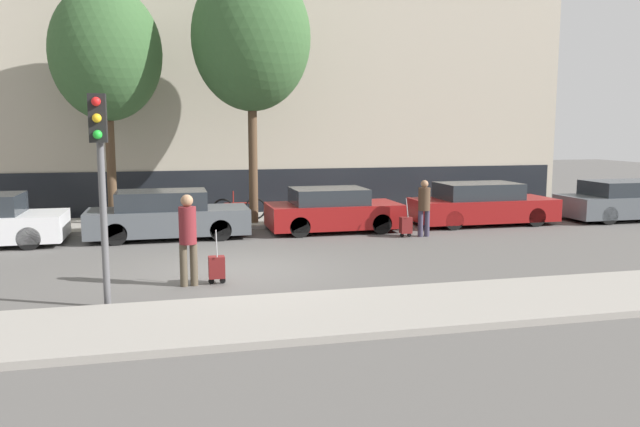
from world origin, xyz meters
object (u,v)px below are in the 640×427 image
(parked_bicycle, at_px, (239,209))
(traffic_light, at_px, (100,157))
(parked_car_1, at_px, (167,216))
(bare_tree_near_crossing, at_px, (106,54))
(bare_tree_down_street, at_px, (251,38))
(parked_car_2, at_px, (332,211))
(parked_car_4, at_px, (628,201))
(trolley_left, at_px, (217,267))
(pedestrian_right, at_px, (424,205))
(trolley_right, at_px, (406,225))
(parked_car_3, at_px, (482,205))
(pedestrian_left, at_px, (188,234))

(parked_bicycle, bearing_deg, traffic_light, -110.09)
(parked_car_1, height_order, bare_tree_near_crossing, bare_tree_near_crossing)
(parked_car_1, distance_m, bare_tree_down_street, 6.05)
(parked_car_2, distance_m, parked_car_4, 10.39)
(parked_car_4, height_order, parked_bicycle, parked_car_4)
(parked_car_4, bearing_deg, trolley_left, -158.70)
(pedestrian_right, height_order, trolley_right, pedestrian_right)
(parked_car_3, height_order, trolley_left, parked_car_3)
(bare_tree_near_crossing, bearing_deg, bare_tree_down_street, -10.07)
(parked_car_1, relative_size, bare_tree_down_street, 0.56)
(parked_car_1, distance_m, trolley_left, 5.68)
(parked_car_1, distance_m, parked_car_2, 4.86)
(parked_car_2, xyz_separation_m, parked_car_3, (5.03, 0.13, 0.02))
(parked_car_2, distance_m, parked_car_3, 5.03)
(pedestrian_right, bearing_deg, trolley_right, -179.94)
(traffic_light, bearing_deg, pedestrian_right, 33.46)
(parked_car_3, relative_size, trolley_left, 4.16)
(parked_car_1, height_order, parked_bicycle, parked_car_1)
(parked_car_4, bearing_deg, traffic_light, -157.11)
(parked_car_1, xyz_separation_m, bare_tree_near_crossing, (-1.64, 2.37, 4.69))
(parked_car_1, bearing_deg, pedestrian_left, -85.94)
(pedestrian_left, bearing_deg, parked_car_2, -132.05)
(parked_car_3, bearing_deg, pedestrian_right, -148.46)
(pedestrian_left, bearing_deg, bare_tree_down_street, -111.49)
(parked_car_2, distance_m, parked_bicycle, 3.35)
(pedestrian_left, relative_size, bare_tree_down_street, 0.23)
(pedestrian_right, bearing_deg, parked_bicycle, 142.80)
(parked_car_3, relative_size, parked_car_4, 0.97)
(parked_car_2, xyz_separation_m, pedestrian_right, (2.31, -1.53, 0.30))
(pedestrian_right, bearing_deg, parked_car_4, 9.91)
(trolley_right, height_order, bare_tree_down_street, bare_tree_down_street)
(parked_bicycle, xyz_separation_m, bare_tree_near_crossing, (-3.92, 0.17, 4.84))
(pedestrian_right, bearing_deg, parked_car_2, 146.12)
(pedestrian_left, xyz_separation_m, pedestrian_right, (6.77, 4.16, -0.12))
(pedestrian_right, height_order, traffic_light, traffic_light)
(parked_car_2, xyz_separation_m, parked_car_4, (10.39, -0.08, 0.01))
(bare_tree_near_crossing, height_order, bare_tree_down_street, bare_tree_down_street)
(parked_car_4, xyz_separation_m, parked_bicycle, (-12.96, 2.22, -0.14))
(parked_car_4, relative_size, traffic_light, 1.28)
(pedestrian_left, relative_size, traffic_light, 0.50)
(parked_bicycle, bearing_deg, trolley_right, -40.28)
(trolley_left, relative_size, bare_tree_near_crossing, 0.15)
(parked_car_3, height_order, parked_car_4, parked_car_3)
(pedestrian_left, relative_size, trolley_right, 1.62)
(pedestrian_right, height_order, bare_tree_near_crossing, bare_tree_near_crossing)
(parked_car_2, distance_m, trolley_left, 6.88)
(bare_tree_near_crossing, bearing_deg, parked_bicycle, -2.55)
(trolley_right, xyz_separation_m, bare_tree_down_street, (-3.94, 3.08, 5.47))
(parked_car_2, relative_size, pedestrian_left, 2.18)
(parked_car_4, relative_size, parked_bicycle, 2.65)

